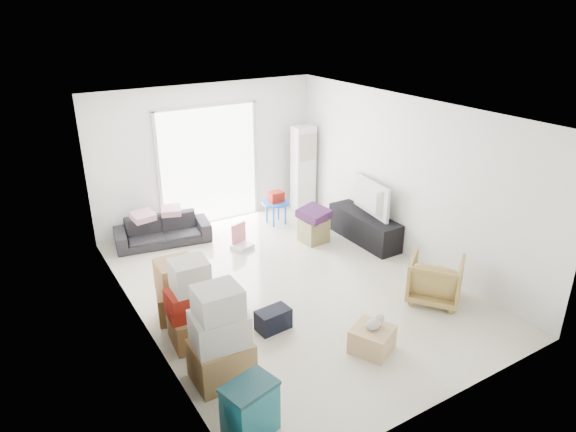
% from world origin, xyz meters
% --- Properties ---
extents(room_shell, '(4.98, 6.48, 3.18)m').
position_xyz_m(room_shell, '(0.00, 0.00, 1.35)').
color(room_shell, beige).
rests_on(room_shell, ground).
extents(sliding_door, '(2.10, 0.04, 2.33)m').
position_xyz_m(sliding_door, '(0.00, 2.98, 1.24)').
color(sliding_door, white).
rests_on(sliding_door, room_shell).
extents(ac_tower, '(0.45, 0.30, 1.75)m').
position_xyz_m(ac_tower, '(1.95, 2.65, 0.88)').
color(ac_tower, white).
rests_on(ac_tower, room_shell).
extents(tv_console, '(0.47, 1.56, 0.52)m').
position_xyz_m(tv_console, '(2.00, 0.68, 0.26)').
color(tv_console, black).
rests_on(tv_console, room_shell).
extents(television, '(0.77, 1.16, 0.14)m').
position_xyz_m(television, '(2.00, 0.68, 0.59)').
color(television, black).
rests_on(television, tv_console).
extents(sofa, '(1.73, 0.76, 0.65)m').
position_xyz_m(sofa, '(-1.17, 2.50, 0.33)').
color(sofa, '#232328').
rests_on(sofa, room_shell).
extents(pillow_left, '(0.41, 0.35, 0.12)m').
position_xyz_m(pillow_left, '(-1.48, 2.55, 0.71)').
color(pillow_left, '#B98791').
rests_on(pillow_left, sofa).
extents(pillow_right, '(0.39, 0.35, 0.11)m').
position_xyz_m(pillow_right, '(-0.97, 2.55, 0.71)').
color(pillow_right, '#B98791').
rests_on(pillow_right, sofa).
extents(armchair, '(0.98, 0.99, 0.75)m').
position_xyz_m(armchair, '(1.58, -1.44, 0.37)').
color(armchair, tan).
rests_on(armchair, room_shell).
extents(storage_bins, '(0.60, 0.48, 0.61)m').
position_xyz_m(storage_bins, '(-1.90, -2.28, 0.31)').
color(storage_bins, '#145E6B').
rests_on(storage_bins, room_shell).
extents(box_stack_a, '(0.67, 0.56, 1.21)m').
position_xyz_m(box_stack_a, '(-1.80, -1.38, 0.54)').
color(box_stack_a, '#9A6C45').
rests_on(box_stack_a, room_shell).
extents(box_stack_b, '(0.65, 0.62, 1.16)m').
position_xyz_m(box_stack_b, '(-1.80, -0.54, 0.50)').
color(box_stack_b, '#9A6C45').
rests_on(box_stack_b, room_shell).
extents(box_stack_c, '(0.67, 0.60, 0.86)m').
position_xyz_m(box_stack_c, '(-1.77, 0.08, 0.42)').
color(box_stack_c, '#9A6C45').
rests_on(box_stack_c, room_shell).
extents(loose_box, '(0.44, 0.44, 0.32)m').
position_xyz_m(loose_box, '(-1.16, -0.11, 0.16)').
color(loose_box, '#9A6C45').
rests_on(loose_box, room_shell).
extents(duffel_bag, '(0.47, 0.30, 0.29)m').
position_xyz_m(duffel_bag, '(-0.80, -0.85, 0.14)').
color(duffel_bag, black).
rests_on(duffel_bag, room_shell).
extents(ottoman, '(0.46, 0.46, 0.44)m').
position_xyz_m(ottoman, '(1.19, 1.13, 0.22)').
color(ottoman, olive).
rests_on(ottoman, room_shell).
extents(blanket, '(0.59, 0.59, 0.14)m').
position_xyz_m(blanket, '(1.19, 1.13, 0.51)').
color(blanket, '#4D2152').
rests_on(blanket, ottoman).
extents(kids_table, '(0.54, 0.54, 0.66)m').
position_xyz_m(kids_table, '(1.02, 2.20, 0.48)').
color(kids_table, blue).
rests_on(kids_table, room_shell).
extents(toy_walker, '(0.41, 0.38, 0.45)m').
position_xyz_m(toy_walker, '(-0.07, 1.57, 0.12)').
color(toy_walker, silver).
rests_on(toy_walker, room_shell).
extents(wood_crate, '(0.63, 0.63, 0.31)m').
position_xyz_m(wood_crate, '(0.03, -1.89, 0.16)').
color(wood_crate, tan).
rests_on(wood_crate, room_shell).
extents(plush_bunny, '(0.30, 0.17, 0.15)m').
position_xyz_m(plush_bunny, '(0.06, -1.88, 0.38)').
color(plush_bunny, '#B2ADA8').
rests_on(plush_bunny, wood_crate).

